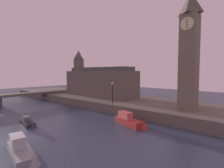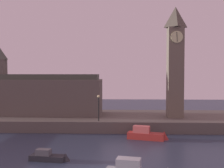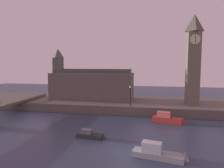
{
  "view_description": "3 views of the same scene",
  "coord_description": "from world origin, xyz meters",
  "px_view_note": "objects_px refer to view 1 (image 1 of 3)",
  "views": [
    {
      "loc": [
        17.63,
        -6.14,
        6.54
      ],
      "look_at": [
        -2.15,
        16.42,
        4.53
      ],
      "focal_mm": 28.13,
      "sensor_mm": 36.0,
      "label": 1
    },
    {
      "loc": [
        2.31,
        -21.35,
        7.87
      ],
      "look_at": [
        0.92,
        15.93,
        6.32
      ],
      "focal_mm": 44.77,
      "sensor_mm": 36.0,
      "label": 2
    },
    {
      "loc": [
        2.58,
        -19.6,
        8.75
      ],
      "look_at": [
        -4.33,
        16.91,
        5.0
      ],
      "focal_mm": 33.08,
      "sensor_mm": 36.0,
      "label": 3
    }
  ],
  "objects_px": {
    "clock_tower": "(189,50)",
    "streetlamp": "(112,90)",
    "boat_dinghy_red": "(131,121)",
    "parliament_hall": "(99,82)",
    "boat_barge_dark": "(29,123)",
    "boat_cruiser_grey": "(23,151)"
  },
  "relations": [
    {
      "from": "clock_tower",
      "to": "boat_dinghy_red",
      "type": "bearing_deg",
      "value": -121.07
    },
    {
      "from": "parliament_hall",
      "to": "streetlamp",
      "type": "bearing_deg",
      "value": -32.55
    },
    {
      "from": "boat_cruiser_grey",
      "to": "parliament_hall",
      "type": "bearing_deg",
      "value": 122.01
    },
    {
      "from": "boat_barge_dark",
      "to": "parliament_hall",
      "type": "bearing_deg",
      "value": 107.37
    },
    {
      "from": "parliament_hall",
      "to": "streetlamp",
      "type": "distance_m",
      "value": 10.33
    },
    {
      "from": "streetlamp",
      "to": "boat_cruiser_grey",
      "type": "height_order",
      "value": "streetlamp"
    },
    {
      "from": "parliament_hall",
      "to": "boat_dinghy_red",
      "type": "bearing_deg",
      "value": -31.71
    },
    {
      "from": "clock_tower",
      "to": "parliament_hall",
      "type": "relative_size",
      "value": 0.95
    },
    {
      "from": "boat_barge_dark",
      "to": "clock_tower",
      "type": "bearing_deg",
      "value": 48.4
    },
    {
      "from": "clock_tower",
      "to": "boat_dinghy_red",
      "type": "relative_size",
      "value": 3.05
    },
    {
      "from": "clock_tower",
      "to": "boat_barge_dark",
      "type": "bearing_deg",
      "value": -131.6
    },
    {
      "from": "clock_tower",
      "to": "streetlamp",
      "type": "relative_size",
      "value": 4.56
    },
    {
      "from": "clock_tower",
      "to": "streetlamp",
      "type": "xyz_separation_m",
      "value": [
        -10.58,
        -3.56,
        -5.89
      ]
    },
    {
      "from": "clock_tower",
      "to": "boat_cruiser_grey",
      "type": "bearing_deg",
      "value": -107.15
    },
    {
      "from": "clock_tower",
      "to": "streetlamp",
      "type": "bearing_deg",
      "value": -161.38
    },
    {
      "from": "streetlamp",
      "to": "boat_barge_dark",
      "type": "height_order",
      "value": "streetlamp"
    },
    {
      "from": "clock_tower",
      "to": "parliament_hall",
      "type": "bearing_deg",
      "value": 174.14
    },
    {
      "from": "boat_dinghy_red",
      "to": "boat_cruiser_grey",
      "type": "height_order",
      "value": "boat_dinghy_red"
    },
    {
      "from": "parliament_hall",
      "to": "boat_dinghy_red",
      "type": "xyz_separation_m",
      "value": [
        14.9,
        -9.21,
        -3.97
      ]
    },
    {
      "from": "boat_dinghy_red",
      "to": "parliament_hall",
      "type": "bearing_deg",
      "value": 148.29
    },
    {
      "from": "parliament_hall",
      "to": "streetlamp",
      "type": "height_order",
      "value": "parliament_hall"
    },
    {
      "from": "clock_tower",
      "to": "boat_cruiser_grey",
      "type": "xyz_separation_m",
      "value": [
        -5.95,
        -19.3,
        -9.11
      ]
    }
  ]
}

